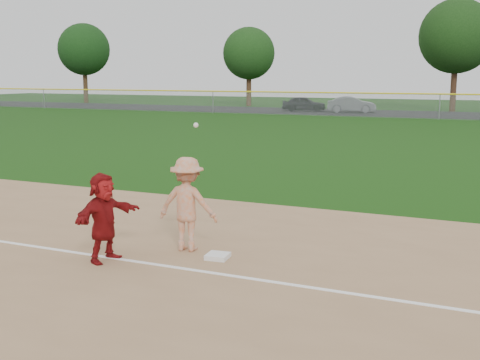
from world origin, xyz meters
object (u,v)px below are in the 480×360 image
at_px(first_base, 218,256).
at_px(base_runner, 104,217).
at_px(car_mid, 351,104).
at_px(car_left, 304,104).

height_order(first_base, base_runner, base_runner).
bearing_deg(base_runner, car_mid, 17.26).
bearing_deg(car_mid, base_runner, 172.56).
xyz_separation_m(first_base, car_mid, (-8.68, 45.90, 0.68)).
bearing_deg(base_runner, car_left, 22.74).
height_order(first_base, car_mid, car_mid).
bearing_deg(car_left, first_base, -179.07).
distance_m(car_left, car_mid, 4.70).
bearing_deg(base_runner, first_base, -53.53).
bearing_deg(first_base, car_mid, 100.71).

